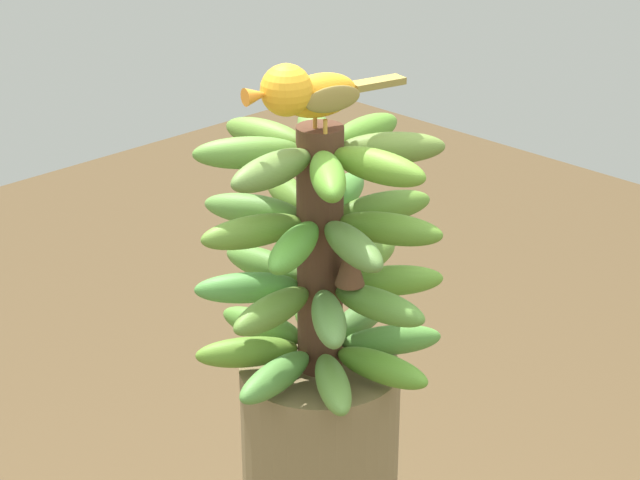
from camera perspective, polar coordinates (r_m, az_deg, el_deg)
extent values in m
cylinder|color=#4C2D1E|center=(1.36, 0.00, -0.61)|extent=(0.06, 0.06, 0.32)
ellipsoid|color=#51892F|center=(1.46, -2.94, -4.34)|extent=(0.06, 0.13, 0.04)
ellipsoid|color=#5A8928|center=(1.41, -3.71, -5.66)|extent=(0.13, 0.10, 0.04)
ellipsoid|color=#4F8839|center=(1.35, -2.27, -6.93)|extent=(0.13, 0.06, 0.04)
ellipsoid|color=#578437|center=(1.34, 0.66, -7.28)|extent=(0.10, 0.13, 0.04)
ellipsoid|color=#568E2A|center=(1.37, 3.15, -6.46)|extent=(0.06, 0.13, 0.04)
ellipsoid|color=#4C8734|center=(1.43, 3.64, -5.06)|extent=(0.13, 0.10, 0.04)
ellipsoid|color=#4D7B35|center=(1.48, 2.06, -3.94)|extent=(0.13, 0.06, 0.04)
ellipsoid|color=#528B30|center=(1.50, -0.58, -3.66)|extent=(0.10, 0.13, 0.04)
ellipsoid|color=#58843A|center=(1.46, -0.39, -0.69)|extent=(0.11, 0.12, 0.04)
ellipsoid|color=#518431|center=(1.43, -2.79, -1.25)|extent=(0.05, 0.13, 0.04)
ellipsoid|color=#4B8D3B|center=(1.37, -3.71, -2.42)|extent=(0.12, 0.11, 0.04)
ellipsoid|color=#587F2F|center=(1.31, -2.43, -3.59)|extent=(0.13, 0.05, 0.04)
ellipsoid|color=#517D3A|center=(1.30, 0.44, -3.98)|extent=(0.11, 0.12, 0.04)
ellipsoid|color=#558632|center=(1.33, 3.01, -3.30)|extent=(0.05, 0.13, 0.04)
ellipsoid|color=#5B8E2B|center=(1.39, 3.66, -2.06)|extent=(0.12, 0.11, 0.04)
ellipsoid|color=#5A832D|center=(1.44, 2.22, -1.01)|extent=(0.13, 0.05, 0.04)
ellipsoid|color=#4A8D2D|center=(1.27, -1.31, -0.38)|extent=(0.13, 0.09, 0.04)
ellipsoid|color=#557B38|center=(1.27, 1.67, -0.31)|extent=(0.08, 0.13, 0.04)
ellipsoid|color=#568428|center=(1.32, 3.54, 0.57)|extent=(0.09, 0.13, 0.04)
ellipsoid|color=#55802A|center=(1.38, 3.25, 1.67)|extent=(0.13, 0.08, 0.04)
ellipsoid|color=#4B8B36|center=(1.41, 1.17, 2.35)|extent=(0.13, 0.09, 0.04)
ellipsoid|color=#5A842B|center=(1.41, -1.50, 2.30)|extent=(0.08, 0.13, 0.04)
ellipsoid|color=#558636|center=(1.37, -3.41, 1.54)|extent=(0.09, 0.13, 0.04)
ellipsoid|color=olive|center=(1.31, -3.42, 0.43)|extent=(0.13, 0.08, 0.04)
ellipsoid|color=#588934|center=(1.30, -3.67, 4.41)|extent=(0.12, 0.11, 0.04)
ellipsoid|color=#5B7A36|center=(1.25, -2.43, 3.55)|extent=(0.13, 0.05, 0.04)
ellipsoid|color=#538D29|center=(1.23, 0.39, 3.25)|extent=(0.11, 0.12, 0.04)
ellipsoid|color=#5E8E29|center=(1.26, 2.94, 3.73)|extent=(0.05, 0.13, 0.04)
ellipsoid|color=olive|center=(1.32, 3.62, 4.66)|extent=(0.12, 0.11, 0.04)
ellipsoid|color=#508629|center=(1.37, 2.22, 5.45)|extent=(0.13, 0.05, 0.04)
ellipsoid|color=#5C8636|center=(1.39, -0.34, 5.69)|extent=(0.11, 0.12, 0.04)
ellipsoid|color=#577F2D|center=(1.36, -2.73, 5.29)|extent=(0.05, 0.13, 0.04)
cone|color=#4C2D1E|center=(1.38, 1.64, 0.25)|extent=(0.04, 0.04, 0.06)
cone|color=brown|center=(1.32, 1.56, -1.05)|extent=(0.04, 0.04, 0.06)
cylinder|color=#C68933|center=(1.29, -0.30, 6.03)|extent=(0.01, 0.01, 0.02)
cylinder|color=#C68933|center=(1.27, 0.27, 5.74)|extent=(0.00, 0.00, 0.02)
ellipsoid|color=orange|center=(1.27, -0.01, 7.31)|extent=(0.10, 0.06, 0.05)
ellipsoid|color=olive|center=(1.29, -0.31, 7.56)|extent=(0.07, 0.02, 0.03)
ellipsoid|color=olive|center=(1.26, 0.65, 7.12)|extent=(0.07, 0.02, 0.03)
cube|color=olive|center=(1.31, 2.90, 7.92)|extent=(0.07, 0.04, 0.01)
sphere|color=orange|center=(1.25, -1.69, 7.56)|extent=(0.06, 0.06, 0.06)
sphere|color=black|center=(1.22, -1.47, 7.46)|extent=(0.01, 0.01, 0.01)
cone|color=orange|center=(1.23, -3.19, 7.30)|extent=(0.03, 0.03, 0.02)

